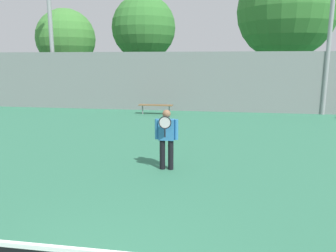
# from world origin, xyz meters

# --- Properties ---
(tennis_player) EXTENTS (0.59, 0.40, 1.54)m
(tennis_player) POSITION_xyz_m (0.31, 5.29, 0.87)
(tennis_player) COLOR black
(tennis_player) RESTS_ON ground_plane
(bench_courtside_far) EXTENTS (1.76, 0.40, 0.50)m
(bench_courtside_far) POSITION_xyz_m (-1.64, 13.75, 0.45)
(bench_courtside_far) COLOR brown
(bench_courtside_far) RESTS_ON ground_plane
(light_pole_near_left) EXTENTS (0.90, 0.60, 8.76)m
(light_pole_near_left) POSITION_xyz_m (-8.05, 15.46, 5.28)
(light_pole_near_left) COLOR #939399
(light_pole_near_left) RESTS_ON ground_plane
(back_fence) EXTENTS (26.91, 0.06, 3.18)m
(back_fence) POSITION_xyz_m (0.00, 15.13, 1.59)
(back_fence) COLOR gray
(back_fence) RESTS_ON ground_plane
(tree_green_tall) EXTENTS (4.08, 4.08, 6.24)m
(tree_green_tall) POSITION_xyz_m (-9.14, 19.54, 4.19)
(tree_green_tall) COLOR brown
(tree_green_tall) RESTS_ON ground_plane
(tree_green_broad) EXTENTS (6.67, 6.67, 9.38)m
(tree_green_broad) POSITION_xyz_m (5.91, 21.79, 6.04)
(tree_green_broad) COLOR brown
(tree_green_broad) RESTS_ON ground_plane
(tree_dark_dense) EXTENTS (4.34, 4.34, 7.07)m
(tree_dark_dense) POSITION_xyz_m (-3.67, 19.99, 4.87)
(tree_dark_dense) COLOR brown
(tree_dark_dense) RESTS_ON ground_plane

